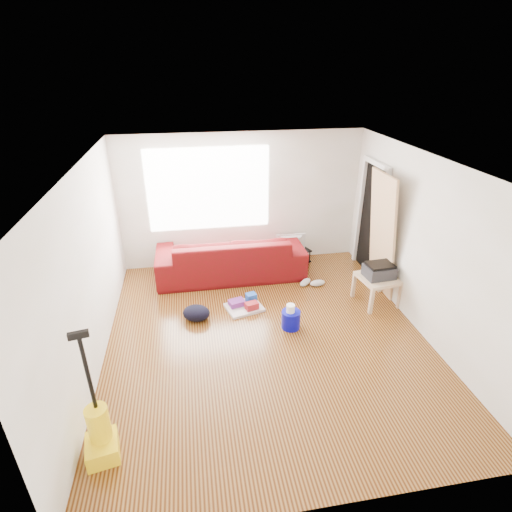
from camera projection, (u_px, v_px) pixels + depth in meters
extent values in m
cube|color=#3D1906|center=(267.00, 337.00, 5.79)|extent=(4.50, 5.00, 0.01)
cube|color=white|center=(269.00, 165.00, 4.68)|extent=(4.50, 5.00, 0.01)
cube|color=beige|center=(242.00, 200.00, 7.44)|extent=(4.50, 0.01, 2.50)
cube|color=beige|center=(332.00, 407.00, 3.03)|extent=(4.50, 0.01, 2.50)
cube|color=beige|center=(88.00, 274.00, 4.89)|extent=(0.01, 5.00, 2.50)
cube|color=beige|center=(425.00, 248.00, 5.58)|extent=(0.01, 5.00, 2.50)
cube|color=white|center=(209.00, 189.00, 7.22)|extent=(2.20, 0.01, 1.50)
cube|color=white|center=(380.00, 231.00, 6.78)|extent=(0.06, 0.08, 2.00)
cube|color=white|center=(359.00, 213.00, 7.58)|extent=(0.06, 0.08, 2.00)
cube|color=white|center=(377.00, 163.00, 6.72)|extent=(0.06, 0.98, 0.08)
cube|color=black|center=(371.00, 221.00, 7.19)|extent=(0.01, 0.86, 1.98)
imported|color=#450D09|center=(231.00, 274.00, 7.47)|extent=(2.67, 1.04, 0.78)
cube|color=black|center=(291.00, 261.00, 7.88)|extent=(0.81, 0.63, 0.03)
cube|color=black|center=(291.00, 251.00, 7.78)|extent=(0.81, 0.63, 0.03)
cylinder|color=black|center=(282.00, 264.00, 7.55)|extent=(0.02, 0.02, 0.27)
cylinder|color=black|center=(272.00, 257.00, 7.82)|extent=(0.02, 0.02, 0.27)
cylinder|color=black|center=(310.00, 257.00, 7.84)|extent=(0.02, 0.02, 0.27)
cylinder|color=black|center=(299.00, 250.00, 8.11)|extent=(0.02, 0.02, 0.27)
imported|color=black|center=(292.00, 243.00, 7.70)|extent=(0.57, 0.08, 0.33)
cube|color=tan|center=(378.00, 278.00, 6.43)|extent=(0.66, 0.66, 0.05)
cube|color=tan|center=(371.00, 302.00, 6.23)|extent=(0.05, 0.05, 0.42)
cube|color=tan|center=(354.00, 286.00, 6.68)|extent=(0.05, 0.05, 0.42)
cube|color=tan|center=(400.00, 296.00, 6.38)|extent=(0.05, 0.05, 0.42)
cube|color=tan|center=(381.00, 281.00, 6.83)|extent=(0.05, 0.05, 0.42)
cube|color=#27262A|center=(379.00, 271.00, 6.37)|extent=(0.48, 0.38, 0.19)
cube|color=black|center=(380.00, 265.00, 6.32)|extent=(0.43, 0.34, 0.04)
cylinder|color=#060796|center=(290.00, 327.00, 6.00)|extent=(0.34, 0.34, 0.28)
cylinder|color=white|center=(290.00, 316.00, 5.91)|extent=(0.13, 0.13, 0.12)
cube|color=beige|center=(244.00, 307.00, 6.43)|extent=(0.65, 0.57, 0.04)
cube|color=maroon|center=(252.00, 306.00, 6.34)|extent=(0.23, 0.18, 0.11)
cube|color=#69247C|center=(237.00, 303.00, 6.44)|extent=(0.28, 0.24, 0.09)
cube|color=#1B4DB3|center=(251.00, 298.00, 6.51)|extent=(0.18, 0.17, 0.16)
ellipsoid|color=black|center=(197.00, 319.00, 6.18)|extent=(0.51, 0.45, 0.23)
ellipsoid|color=silver|center=(305.00, 282.00, 7.09)|extent=(0.29, 0.27, 0.11)
ellipsoid|color=silver|center=(317.00, 283.00, 7.07)|extent=(0.29, 0.14, 0.11)
cube|color=yellow|center=(103.00, 448.00, 4.01)|extent=(0.37, 0.41, 0.20)
cylinder|color=yellow|center=(99.00, 423.00, 3.93)|extent=(0.22, 0.22, 0.39)
cylinder|color=black|center=(88.00, 374.00, 3.69)|extent=(0.04, 0.04, 0.83)
cube|color=black|center=(78.00, 335.00, 3.49)|extent=(0.18, 0.08, 0.07)
cube|color=tan|center=(374.00, 288.00, 7.01)|extent=(0.26, 0.83, 2.06)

